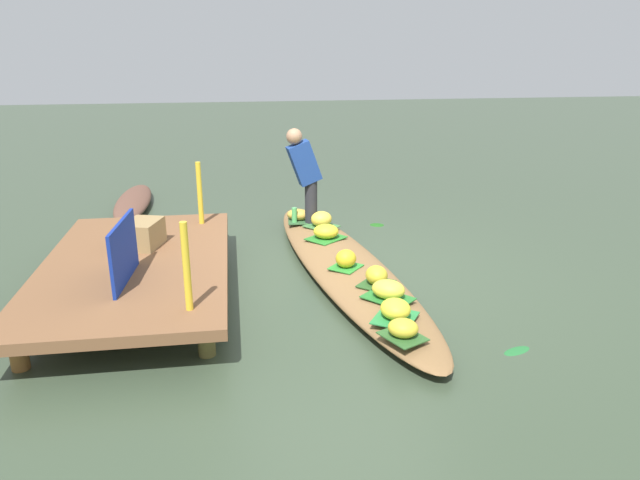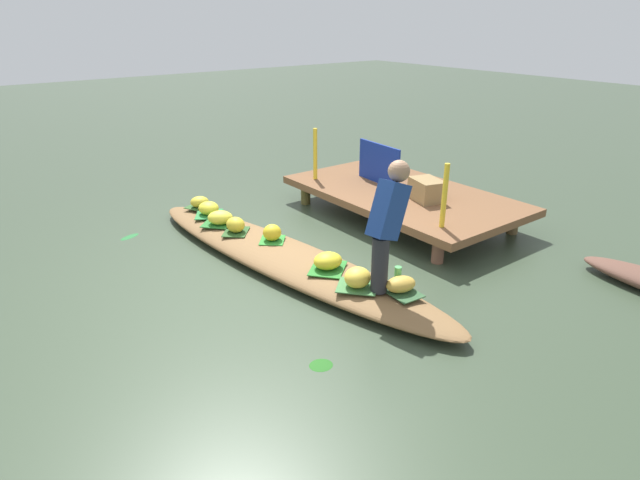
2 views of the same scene
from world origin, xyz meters
TOP-DOWN VIEW (x-y plane):
  - canal_water at (0.00, 0.00)m, footprint 40.00×40.00m
  - dock_platform at (-0.29, 2.16)m, footprint 3.20×1.80m
  - vendor_boat at (0.00, 0.00)m, footprint 4.77×1.47m
  - leaf_mat_0 at (1.48, 0.34)m, footprint 0.44×0.30m
  - banana_bunch_0 at (1.48, 0.34)m, footprint 0.27×0.34m
  - leaf_mat_1 at (-1.86, -0.12)m, footprint 0.43×0.40m
  - banana_bunch_1 at (-1.86, -0.12)m, footprint 0.29×0.31m
  - leaf_mat_2 at (-0.79, -0.17)m, footprint 0.44×0.44m
  - banana_bunch_2 at (-0.79, -0.17)m, footprint 0.25×0.21m
  - leaf_mat_3 at (0.67, 0.10)m, footprint 0.53×0.54m
  - banana_bunch_3 at (0.67, 0.10)m, footprint 0.31×0.34m
  - leaf_mat_4 at (-0.30, 0.04)m, footprint 0.41×0.41m
  - banana_bunch_4 at (-0.30, 0.04)m, footprint 0.30×0.30m
  - leaf_mat_5 at (-1.53, -0.15)m, footprint 0.51×0.49m
  - banana_bunch_5 at (-1.53, -0.15)m, footprint 0.31×0.29m
  - leaf_mat_6 at (-1.12, -0.19)m, footprint 0.53×0.52m
  - banana_bunch_6 at (-1.12, -0.19)m, footprint 0.37×0.39m
  - leaf_mat_7 at (1.16, 0.08)m, footprint 0.50×0.50m
  - banana_bunch_7 at (1.16, 0.08)m, footprint 0.34×0.35m
  - vendor_person at (1.33, 0.27)m, footprint 0.24×0.46m
  - water_bottle at (1.37, 0.40)m, footprint 0.07×0.07m
  - market_banner at (-0.79, 2.16)m, footprint 0.86×0.09m
  - railing_post_west at (-1.49, 1.56)m, footprint 0.06×0.06m
  - railing_post_east at (0.91, 1.56)m, footprint 0.06×0.06m
  - produce_crate at (0.15, 2.12)m, footprint 0.51×0.43m
  - drifting_plant_0 at (1.72, -0.80)m, footprint 0.22×0.24m
  - drifting_plant_1 at (-1.89, -1.10)m, footprint 0.20×0.30m

SIDE VIEW (x-z plane):
  - canal_water at x=0.00m, z-range 0.00..0.00m
  - drifting_plant_0 at x=1.72m, z-range 0.00..0.01m
  - drifting_plant_1 at x=-1.89m, z-range 0.00..0.01m
  - vendor_boat at x=0.00m, z-range 0.00..0.20m
  - leaf_mat_0 at x=1.48m, z-range 0.20..0.21m
  - leaf_mat_1 at x=-1.86m, z-range 0.20..0.21m
  - leaf_mat_2 at x=-0.79m, z-range 0.20..0.21m
  - leaf_mat_3 at x=0.67m, z-range 0.20..0.21m
  - leaf_mat_4 at x=-0.30m, z-range 0.20..0.21m
  - leaf_mat_5 at x=-1.53m, z-range 0.20..0.21m
  - leaf_mat_6 at x=-1.12m, z-range 0.20..0.21m
  - leaf_mat_7 at x=1.16m, z-range 0.20..0.21m
  - banana_bunch_0 at x=1.48m, z-range 0.20..0.35m
  - banana_bunch_1 at x=-1.86m, z-range 0.20..0.35m
  - banana_bunch_5 at x=-1.53m, z-range 0.20..0.37m
  - banana_bunch_3 at x=0.67m, z-range 0.20..0.37m
  - banana_bunch_6 at x=-1.12m, z-range 0.20..0.37m
  - banana_bunch_2 at x=-0.79m, z-range 0.20..0.38m
  - banana_bunch_4 at x=-0.30m, z-range 0.20..0.39m
  - water_bottle at x=1.37m, z-range 0.20..0.40m
  - banana_bunch_7 at x=1.16m, z-range 0.20..0.39m
  - dock_platform at x=-0.29m, z-range 0.13..0.52m
  - produce_crate at x=0.15m, z-range 0.38..0.66m
  - market_banner at x=-0.79m, z-range 0.38..0.94m
  - railing_post_west at x=-1.49m, z-range 0.38..1.12m
  - railing_post_east at x=0.91m, z-range 0.38..1.12m
  - vendor_person at x=1.33m, z-range 0.28..1.51m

